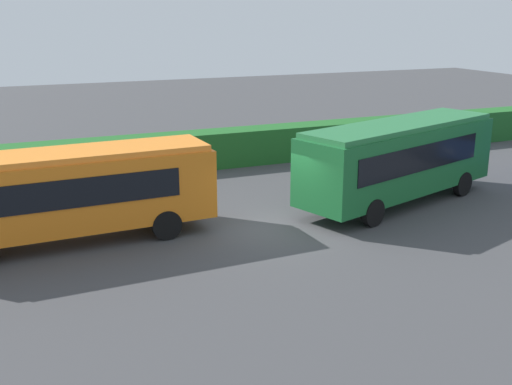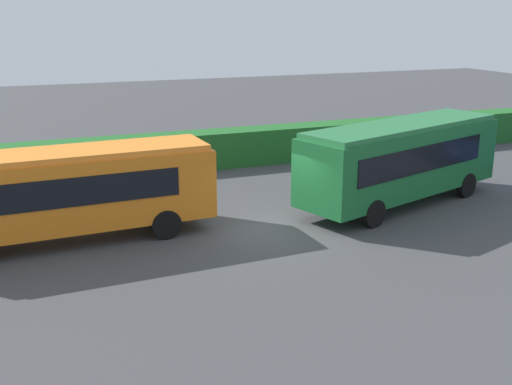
# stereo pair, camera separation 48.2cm
# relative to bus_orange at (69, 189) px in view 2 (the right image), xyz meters

# --- Properties ---
(ground_plane) EXTENTS (98.53, 98.53, 0.00)m
(ground_plane) POSITION_rel_bus_orange_xyz_m (6.52, -1.33, -1.76)
(ground_plane) COLOR #424244
(bus_orange) EXTENTS (9.52, 2.71, 3.03)m
(bus_orange) POSITION_rel_bus_orange_xyz_m (0.00, 0.00, 0.00)
(bus_orange) COLOR orange
(bus_orange) RESTS_ON ground_plane
(bus_green) EXTENTS (9.59, 5.22, 3.21)m
(bus_green) POSITION_rel_bus_orange_xyz_m (12.31, -0.51, 0.09)
(bus_green) COLOR #19602D
(bus_green) RESTS_ON ground_plane
(person_center) EXTENTS (0.51, 0.50, 1.76)m
(person_center) POSITION_rel_bus_orange_xyz_m (12.76, 1.73, -0.83)
(person_center) COLOR maroon
(person_center) RESTS_ON ground_plane
(hedge_row) EXTENTS (61.27, 1.58, 1.72)m
(hedge_row) POSITION_rel_bus_orange_xyz_m (6.52, 8.07, -0.90)
(hedge_row) COLOR #206125
(hedge_row) RESTS_ON ground_plane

